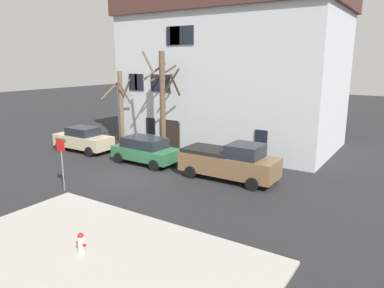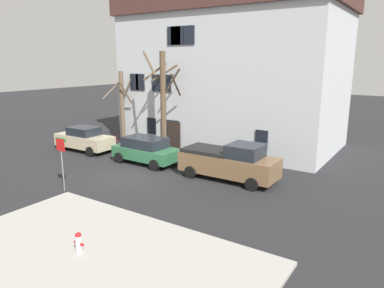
{
  "view_description": "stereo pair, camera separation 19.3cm",
  "coord_description": "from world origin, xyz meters",
  "px_view_note": "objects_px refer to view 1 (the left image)",
  "views": [
    {
      "loc": [
        13.45,
        -14.15,
        6.37
      ],
      "look_at": [
        2.87,
        2.23,
        1.81
      ],
      "focal_mm": 33.5,
      "sensor_mm": 36.0,
      "label": 1
    },
    {
      "loc": [
        13.61,
        -14.05,
        6.37
      ],
      "look_at": [
        2.87,
        2.23,
        1.81
      ],
      "focal_mm": 33.5,
      "sensor_mm": 36.0,
      "label": 2
    }
  ],
  "objects_px": {
    "building_main": "(232,69)",
    "car_green_wagon": "(146,150)",
    "bicycle_leaning": "(118,144)",
    "fire_hydrant": "(81,243)",
    "pickup_truck_brown": "(229,162)",
    "tree_bare_mid": "(163,100)",
    "car_beige_sedan": "(83,139)",
    "street_sign_pole": "(61,154)",
    "tree_bare_near": "(121,106)"
  },
  "relations": [
    {
      "from": "street_sign_pole",
      "to": "bicycle_leaning",
      "type": "height_order",
      "value": "street_sign_pole"
    },
    {
      "from": "pickup_truck_brown",
      "to": "street_sign_pole",
      "type": "distance_m",
      "value": 8.67
    },
    {
      "from": "building_main",
      "to": "car_green_wagon",
      "type": "distance_m",
      "value": 9.68
    },
    {
      "from": "street_sign_pole",
      "to": "car_green_wagon",
      "type": "bearing_deg",
      "value": 88.19
    },
    {
      "from": "building_main",
      "to": "fire_hydrant",
      "type": "relative_size",
      "value": 22.05
    },
    {
      "from": "tree_bare_near",
      "to": "fire_hydrant",
      "type": "relative_size",
      "value": 7.74
    },
    {
      "from": "tree_bare_near",
      "to": "pickup_truck_brown",
      "type": "height_order",
      "value": "tree_bare_near"
    },
    {
      "from": "tree_bare_near",
      "to": "car_beige_sedan",
      "type": "bearing_deg",
      "value": -106.75
    },
    {
      "from": "pickup_truck_brown",
      "to": "tree_bare_mid",
      "type": "bearing_deg",
      "value": 161.32
    },
    {
      "from": "pickup_truck_brown",
      "to": "bicycle_leaning",
      "type": "xyz_separation_m",
      "value": [
        -10.1,
        1.84,
        -0.64
      ]
    },
    {
      "from": "street_sign_pole",
      "to": "bicycle_leaning",
      "type": "bearing_deg",
      "value": 116.86
    },
    {
      "from": "building_main",
      "to": "bicycle_leaning",
      "type": "xyz_separation_m",
      "value": [
        -6.05,
        -6.26,
        -5.38
      ]
    },
    {
      "from": "tree_bare_mid",
      "to": "fire_hydrant",
      "type": "height_order",
      "value": "tree_bare_mid"
    },
    {
      "from": "building_main",
      "to": "car_beige_sedan",
      "type": "height_order",
      "value": "building_main"
    },
    {
      "from": "tree_bare_mid",
      "to": "street_sign_pole",
      "type": "height_order",
      "value": "tree_bare_mid"
    },
    {
      "from": "bicycle_leaning",
      "to": "car_green_wagon",
      "type": "bearing_deg",
      "value": -24.24
    },
    {
      "from": "tree_bare_near",
      "to": "car_beige_sedan",
      "type": "height_order",
      "value": "tree_bare_near"
    },
    {
      "from": "tree_bare_mid",
      "to": "car_green_wagon",
      "type": "relative_size",
      "value": 1.6
    },
    {
      "from": "fire_hydrant",
      "to": "street_sign_pole",
      "type": "height_order",
      "value": "street_sign_pole"
    },
    {
      "from": "tree_bare_mid",
      "to": "car_beige_sedan",
      "type": "bearing_deg",
      "value": -159.11
    },
    {
      "from": "car_green_wagon",
      "to": "pickup_truck_brown",
      "type": "bearing_deg",
      "value": 0.63
    },
    {
      "from": "tree_bare_near",
      "to": "car_beige_sedan",
      "type": "relative_size",
      "value": 1.24
    },
    {
      "from": "building_main",
      "to": "car_green_wagon",
      "type": "xyz_separation_m",
      "value": [
        -1.82,
        -8.16,
        -4.88
      ]
    },
    {
      "from": "tree_bare_mid",
      "to": "street_sign_pole",
      "type": "relative_size",
      "value": 2.59
    },
    {
      "from": "building_main",
      "to": "bicycle_leaning",
      "type": "distance_m",
      "value": 10.23
    },
    {
      "from": "tree_bare_near",
      "to": "car_beige_sedan",
      "type": "xyz_separation_m",
      "value": [
        -0.91,
        -3.02,
        -2.1
      ]
    },
    {
      "from": "building_main",
      "to": "pickup_truck_brown",
      "type": "bearing_deg",
      "value": -63.4
    },
    {
      "from": "pickup_truck_brown",
      "to": "street_sign_pole",
      "type": "relative_size",
      "value": 2.0
    },
    {
      "from": "car_beige_sedan",
      "to": "fire_hydrant",
      "type": "height_order",
      "value": "car_beige_sedan"
    },
    {
      "from": "tree_bare_mid",
      "to": "bicycle_leaning",
      "type": "xyz_separation_m",
      "value": [
        -4.03,
        -0.22,
        -3.43
      ]
    },
    {
      "from": "car_green_wagon",
      "to": "tree_bare_mid",
      "type": "bearing_deg",
      "value": 95.35
    },
    {
      "from": "car_green_wagon",
      "to": "fire_hydrant",
      "type": "xyz_separation_m",
      "value": [
        5.4,
        -9.73,
        -0.37
      ]
    },
    {
      "from": "tree_bare_mid",
      "to": "car_beige_sedan",
      "type": "xyz_separation_m",
      "value": [
        -5.58,
        -2.13,
        -2.93
      ]
    },
    {
      "from": "bicycle_leaning",
      "to": "fire_hydrant",
      "type": "bearing_deg",
      "value": -50.39
    },
    {
      "from": "fire_hydrant",
      "to": "bicycle_leaning",
      "type": "height_order",
      "value": "bicycle_leaning"
    },
    {
      "from": "tree_bare_near",
      "to": "car_green_wagon",
      "type": "height_order",
      "value": "tree_bare_near"
    },
    {
      "from": "fire_hydrant",
      "to": "street_sign_pole",
      "type": "relative_size",
      "value": 0.27
    },
    {
      "from": "pickup_truck_brown",
      "to": "bicycle_leaning",
      "type": "height_order",
      "value": "pickup_truck_brown"
    },
    {
      "from": "car_beige_sedan",
      "to": "street_sign_pole",
      "type": "distance_m",
      "value": 8.3
    },
    {
      "from": "street_sign_pole",
      "to": "bicycle_leaning",
      "type": "xyz_separation_m",
      "value": [
        -4.03,
        7.96,
        -1.53
      ]
    },
    {
      "from": "building_main",
      "to": "pickup_truck_brown",
      "type": "distance_m",
      "value": 10.22
    },
    {
      "from": "street_sign_pole",
      "to": "building_main",
      "type": "bearing_deg",
      "value": 81.93
    },
    {
      "from": "tree_bare_near",
      "to": "car_green_wagon",
      "type": "relative_size",
      "value": 1.29
    },
    {
      "from": "tree_bare_near",
      "to": "bicycle_leaning",
      "type": "relative_size",
      "value": 3.22
    },
    {
      "from": "tree_bare_near",
      "to": "fire_hydrant",
      "type": "xyz_separation_m",
      "value": [
        10.27,
        -12.74,
        -2.48
      ]
    },
    {
      "from": "tree_bare_near",
      "to": "car_beige_sedan",
      "type": "distance_m",
      "value": 3.79
    },
    {
      "from": "tree_bare_near",
      "to": "street_sign_pole",
      "type": "xyz_separation_m",
      "value": [
        4.67,
        -9.07,
        -1.08
      ]
    },
    {
      "from": "bicycle_leaning",
      "to": "tree_bare_mid",
      "type": "bearing_deg",
      "value": 3.08
    },
    {
      "from": "building_main",
      "to": "tree_bare_near",
      "type": "relative_size",
      "value": 2.85
    },
    {
      "from": "tree_bare_near",
      "to": "tree_bare_mid",
      "type": "height_order",
      "value": "tree_bare_mid"
    }
  ]
}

